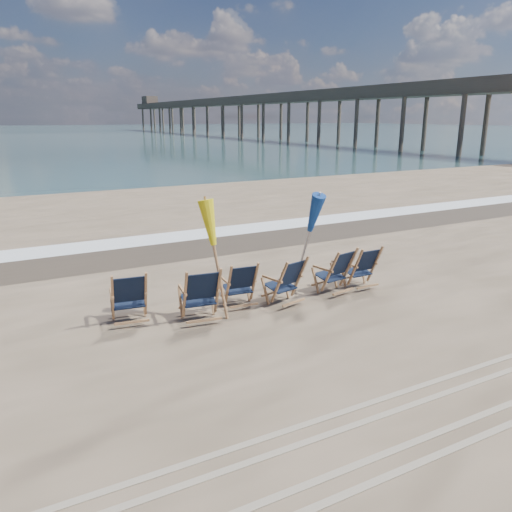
# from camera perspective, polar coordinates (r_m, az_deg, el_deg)

# --- Properties ---
(ocean) EXTENTS (400.00, 400.00, 0.00)m
(ocean) POSITION_cam_1_polar(r_m,az_deg,el_deg) (134.85, -26.62, 12.45)
(ocean) COLOR #335255
(ocean) RESTS_ON ground
(surf_foam) EXTENTS (200.00, 1.40, 0.01)m
(surf_foam) POSITION_cam_1_polar(r_m,az_deg,el_deg) (16.18, -10.19, 2.08)
(surf_foam) COLOR silver
(surf_foam) RESTS_ON ground
(wet_sand_strip) EXTENTS (200.00, 2.60, 0.00)m
(wet_sand_strip) POSITION_cam_1_polar(r_m,az_deg,el_deg) (14.80, -8.38, 0.89)
(wet_sand_strip) COLOR #42362A
(wet_sand_strip) RESTS_ON ground
(tire_tracks) EXTENTS (80.00, 1.30, 0.01)m
(tire_tracks) POSITION_cam_1_polar(r_m,az_deg,el_deg) (7.18, 19.91, -16.59)
(tire_tracks) COLOR gray
(tire_tracks) RESTS_ON ground
(beach_chair_0) EXTENTS (0.77, 0.85, 1.06)m
(beach_chair_0) POSITION_cam_1_polar(r_m,az_deg,el_deg) (9.46, -12.46, -4.51)
(beach_chair_0) COLOR black
(beach_chair_0) RESTS_ON ground
(beach_chair_1) EXTENTS (0.81, 0.89, 1.11)m
(beach_chair_1) POSITION_cam_1_polar(r_m,az_deg,el_deg) (9.33, -4.37, -4.27)
(beach_chair_1) COLOR black
(beach_chair_1) RESTS_ON ground
(beach_chair_2) EXTENTS (0.70, 0.77, 0.98)m
(beach_chair_2) POSITION_cam_1_polar(r_m,az_deg,el_deg) (10.05, -0.17, -3.14)
(beach_chair_2) COLOR black
(beach_chair_2) RESTS_ON ground
(beach_chair_3) EXTENTS (0.82, 0.88, 1.04)m
(beach_chair_3) POSITION_cam_1_polar(r_m,az_deg,el_deg) (10.29, 5.02, -2.58)
(beach_chair_3) COLOR black
(beach_chair_3) RESTS_ON ground
(beach_chair_4) EXTENTS (0.81, 0.87, 1.05)m
(beach_chair_4) POSITION_cam_1_polar(r_m,az_deg,el_deg) (11.06, 10.55, -1.46)
(beach_chair_4) COLOR black
(beach_chair_4) RESTS_ON ground
(beach_chair_5) EXTENTS (0.65, 0.73, 1.01)m
(beach_chair_5) POSITION_cam_1_polar(r_m,az_deg,el_deg) (11.49, 13.43, -1.10)
(beach_chair_5) COLOR black
(beach_chair_5) RESTS_ON ground
(umbrella_yellow) EXTENTS (0.30, 0.30, 2.27)m
(umbrella_yellow) POSITION_cam_1_polar(r_m,az_deg,el_deg) (9.22, -4.53, 3.15)
(umbrella_yellow) COLOR #A8764B
(umbrella_yellow) RESTS_ON ground
(umbrella_blue) EXTENTS (0.30, 0.30, 2.34)m
(umbrella_blue) POSITION_cam_1_polar(r_m,az_deg,el_deg) (10.65, 5.77, 5.15)
(umbrella_blue) COLOR #A5A5AD
(umbrella_blue) RESTS_ON ground
(fishing_pier) EXTENTS (4.40, 140.00, 9.30)m
(fishing_pier) POSITION_cam_1_polar(r_m,az_deg,el_deg) (91.34, -0.08, 16.21)
(fishing_pier) COLOR brown
(fishing_pier) RESTS_ON ground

